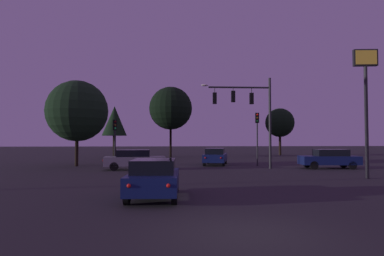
# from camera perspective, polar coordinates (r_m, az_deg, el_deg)

# --- Properties ---
(ground_plane) EXTENTS (168.00, 168.00, 0.00)m
(ground_plane) POSITION_cam_1_polar(r_m,az_deg,el_deg) (32.49, -1.27, -6.08)
(ground_plane) COLOR #262326
(ground_plane) RESTS_ON ground
(traffic_signal_mast_arm) EXTENTS (5.60, 0.44, 7.22)m
(traffic_signal_mast_arm) POSITION_cam_1_polar(r_m,az_deg,el_deg) (26.59, 9.85, 3.62)
(traffic_signal_mast_arm) COLOR #232326
(traffic_signal_mast_arm) RESTS_ON ground
(traffic_light_corner_left) EXTENTS (0.31, 0.35, 4.67)m
(traffic_light_corner_left) POSITION_cam_1_polar(r_m,az_deg,el_deg) (29.61, 11.22, -0.07)
(traffic_light_corner_left) COLOR #232326
(traffic_light_corner_left) RESTS_ON ground
(traffic_light_corner_right) EXTENTS (0.37, 0.39, 3.98)m
(traffic_light_corner_right) POSITION_cam_1_polar(r_m,az_deg,el_deg) (28.60, -13.20, -0.90)
(traffic_light_corner_right) COLOR #232326
(traffic_light_corner_right) RESTS_ON ground
(car_nearside_lane) EXTENTS (2.11, 4.18, 1.52)m
(car_nearside_lane) POSITION_cam_1_polar(r_m,az_deg,el_deg) (13.10, -6.58, -8.55)
(car_nearside_lane) COLOR #0F1947
(car_nearside_lane) RESTS_ON ground
(car_crossing_left) EXTENTS (4.68, 2.15, 1.52)m
(car_crossing_left) POSITION_cam_1_polar(r_m,az_deg,el_deg) (28.47, 22.69, -4.89)
(car_crossing_left) COLOR #0F1947
(car_crossing_left) RESTS_ON ground
(car_crossing_right) EXTENTS (4.74, 2.12, 1.52)m
(car_crossing_right) POSITION_cam_1_polar(r_m,az_deg,el_deg) (25.62, -9.92, -5.35)
(car_crossing_right) COLOR gray
(car_crossing_right) RESTS_ON ground
(car_far_lane) EXTENTS (2.92, 4.92, 1.52)m
(car_far_lane) POSITION_cam_1_polar(r_m,az_deg,el_deg) (30.18, 4.07, -4.87)
(car_far_lane) COLOR #0F1947
(car_far_lane) RESTS_ON ground
(store_sign_illuminated) EXTENTS (1.42, 0.43, 7.69)m
(store_sign_illuminated) POSITION_cam_1_polar(r_m,az_deg,el_deg) (22.38, 27.85, 6.66)
(store_sign_illuminated) COLOR #232326
(store_sign_illuminated) RESTS_ON ground
(tree_behind_sign) EXTENTS (3.15, 3.15, 6.59)m
(tree_behind_sign) POSITION_cam_1_polar(r_m,az_deg,el_deg) (43.31, -13.26, 1.16)
(tree_behind_sign) COLOR black
(tree_behind_sign) RESTS_ON ground
(tree_left_far) EXTENTS (5.67, 5.67, 9.29)m
(tree_left_far) POSITION_cam_1_polar(r_m,az_deg,el_deg) (43.65, -3.70, 3.42)
(tree_left_far) COLOR black
(tree_left_far) RESTS_ON ground
(tree_center_horizon) EXTENTS (5.30, 5.30, 7.44)m
(tree_center_horizon) POSITION_cam_1_polar(r_m,az_deg,el_deg) (30.36, -19.24, 2.80)
(tree_center_horizon) COLOR black
(tree_center_horizon) RESTS_ON ground
(tree_right_cluster) EXTENTS (4.27, 4.27, 6.97)m
(tree_right_cluster) POSITION_cam_1_polar(r_m,az_deg,el_deg) (50.63, 14.95, 0.88)
(tree_right_cluster) COLOR black
(tree_right_cluster) RESTS_ON ground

